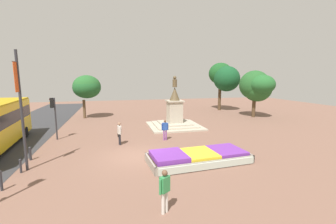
# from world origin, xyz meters

# --- Properties ---
(ground_plane) EXTENTS (74.45, 74.45, 0.00)m
(ground_plane) POSITION_xyz_m (0.00, 0.00, 0.00)
(ground_plane) COLOR brown
(flower_planter) EXTENTS (6.29, 3.06, 0.70)m
(flower_planter) POSITION_xyz_m (3.54, -1.88, 0.30)
(flower_planter) COLOR #38281C
(flower_planter) RESTS_ON ground_plane
(statue_monument) EXTENTS (5.24, 5.24, 5.22)m
(statue_monument) POSITION_xyz_m (4.79, 7.97, 1.02)
(statue_monument) COLOR #B3A894
(statue_monument) RESTS_ON ground_plane
(traffic_light_mid_block) EXTENTS (0.42, 0.31, 3.45)m
(traffic_light_mid_block) POSITION_xyz_m (-6.02, 5.58, 2.42)
(traffic_light_mid_block) COLOR #2D2D33
(traffic_light_mid_block) RESTS_ON ground_plane
(banner_pole) EXTENTS (0.14, 0.62, 6.48)m
(banner_pole) POSITION_xyz_m (-6.07, -0.74, 3.42)
(banner_pole) COLOR #2D2D33
(banner_pole) RESTS_ON ground_plane
(pedestrian_with_handbag) EXTENTS (0.30, 0.72, 1.73)m
(pedestrian_with_handbag) POSITION_xyz_m (-0.94, 2.88, 0.98)
(pedestrian_with_handbag) COLOR black
(pedestrian_with_handbag) RESTS_ON ground_plane
(pedestrian_near_planter) EXTENTS (0.57, 0.23, 1.70)m
(pedestrian_near_planter) POSITION_xyz_m (2.69, 3.28, 0.98)
(pedestrian_near_planter) COLOR #8C4C99
(pedestrian_near_planter) RESTS_ON ground_plane
(pedestrian_crossing_plaza) EXTENTS (0.49, 0.39, 1.70)m
(pedestrian_crossing_plaza) POSITION_xyz_m (0.43, -6.42, 0.98)
(pedestrian_crossing_plaza) COLOR beige
(pedestrian_crossing_plaza) RESTS_ON ground_plane
(kerb_bollard_mid_a) EXTENTS (0.13, 0.13, 0.96)m
(kerb_bollard_mid_a) POSITION_xyz_m (-6.35, -3.02, 0.50)
(kerb_bollard_mid_a) COLOR #2D2D33
(kerb_bollard_mid_a) RESTS_ON ground_plane
(kerb_bollard_mid_b) EXTENTS (0.12, 0.12, 0.78)m
(kerb_bollard_mid_b) POSITION_xyz_m (-6.25, -1.07, 0.41)
(kerb_bollard_mid_b) COLOR #2D2D33
(kerb_bollard_mid_b) RESTS_ON ground_plane
(kerb_bollard_north) EXTENTS (0.16, 0.16, 0.85)m
(kerb_bollard_north) POSITION_xyz_m (-6.40, 0.90, 0.45)
(kerb_bollard_north) COLOR #2D2D33
(kerb_bollard_north) RESTS_ON ground_plane
(park_tree_far_left) EXTENTS (4.17, 5.15, 7.35)m
(park_tree_far_left) POSITION_xyz_m (15.48, 17.93, 5.17)
(park_tree_far_left) COLOR #4C3823
(park_tree_far_left) RESTS_ON ground_plane
(park_tree_behind_statue) EXTENTS (3.95, 4.74, 5.96)m
(park_tree_behind_statue) POSITION_xyz_m (16.57, 11.17, 3.96)
(park_tree_behind_statue) COLOR #4C3823
(park_tree_behind_statue) RESTS_ON ground_plane
(park_tree_far_right) EXTENTS (3.35, 3.54, 5.35)m
(park_tree_far_right) POSITION_xyz_m (-4.41, 15.40, 3.88)
(park_tree_far_right) COLOR brown
(park_tree_far_right) RESTS_ON ground_plane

